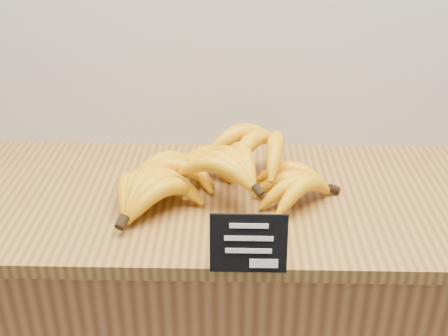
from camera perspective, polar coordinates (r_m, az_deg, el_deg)
counter_top at (r=1.27m, az=0.05°, el=-3.10°), size 1.36×0.54×0.03m
chalkboard_sign at (r=1.01m, az=2.51°, el=-7.68°), size 0.14×0.03×0.11m
banana_pile at (r=1.24m, az=-1.14°, el=-0.37°), size 0.56×0.37×0.13m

